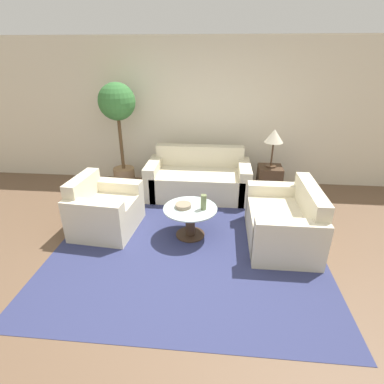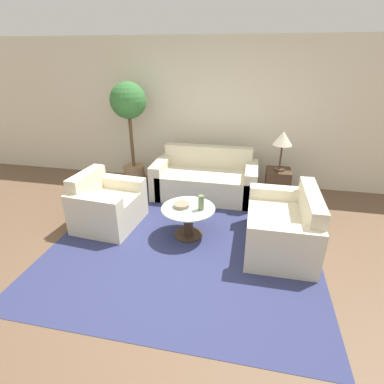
{
  "view_description": "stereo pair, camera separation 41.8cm",
  "coord_description": "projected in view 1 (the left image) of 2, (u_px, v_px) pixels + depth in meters",
  "views": [
    {
      "loc": [
        0.39,
        -2.83,
        2.32
      ],
      "look_at": [
        0.03,
        0.95,
        0.55
      ],
      "focal_mm": 28.0,
      "sensor_mm": 36.0,
      "label": 1
    },
    {
      "loc": [
        0.8,
        -2.77,
        2.32
      ],
      "look_at": [
        0.03,
        0.95,
        0.55
      ],
      "focal_mm": 28.0,
      "sensor_mm": 36.0,
      "label": 2
    }
  ],
  "objects": [
    {
      "name": "rug",
      "position": [
        190.0,
        235.0,
        4.19
      ],
      "size": [
        3.42,
        3.59,
        0.01
      ],
      "color": "navy",
      "rests_on": "ground_plane"
    },
    {
      "name": "side_table",
      "position": [
        269.0,
        182.0,
        5.21
      ],
      "size": [
        0.4,
        0.4,
        0.56
      ],
      "color": "#422D1E",
      "rests_on": "ground_plane"
    },
    {
      "name": "bowl",
      "position": [
        183.0,
        206.0,
        4.01
      ],
      "size": [
        0.21,
        0.21,
        0.05
      ],
      "color": "gray",
      "rests_on": "coffee_table"
    },
    {
      "name": "potted_plant",
      "position": [
        118.0,
        117.0,
        5.17
      ],
      "size": [
        0.63,
        0.63,
        1.88
      ],
      "color": "#93704C",
      "rests_on": "ground_plane"
    },
    {
      "name": "sofa_main",
      "position": [
        199.0,
        179.0,
        5.31
      ],
      "size": [
        1.77,
        0.87,
        0.82
      ],
      "color": "beige",
      "rests_on": "ground_plane"
    },
    {
      "name": "coffee_table",
      "position": [
        190.0,
        218.0,
        4.07
      ],
      "size": [
        0.73,
        0.73,
        0.43
      ],
      "color": "#422D1E",
      "rests_on": "ground_plane"
    },
    {
      "name": "vase",
      "position": [
        204.0,
        202.0,
        3.93
      ],
      "size": [
        0.08,
        0.08,
        0.21
      ],
      "color": "#6B7A4C",
      "rests_on": "coffee_table"
    },
    {
      "name": "wall_back",
      "position": [
        200.0,
        114.0,
        5.5
      ],
      "size": [
        10.0,
        0.06,
        2.6
      ],
      "color": "beige",
      "rests_on": "ground_plane"
    },
    {
      "name": "ground_plane",
      "position": [
        182.0,
        267.0,
        3.57
      ],
      "size": [
        14.0,
        14.0,
        0.0
      ],
      "primitive_type": "plane",
      "color": "brown"
    },
    {
      "name": "loveseat",
      "position": [
        286.0,
        223.0,
        3.95
      ],
      "size": [
        0.83,
        1.27,
        0.8
      ],
      "rotation": [
        0.0,
        0.0,
        -1.57
      ],
      "color": "beige",
      "rests_on": "ground_plane"
    },
    {
      "name": "table_lamp",
      "position": [
        274.0,
        137.0,
        4.87
      ],
      "size": [
        0.3,
        0.3,
        0.64
      ],
      "color": "#422D1E",
      "rests_on": "side_table"
    },
    {
      "name": "armchair",
      "position": [
        103.0,
        211.0,
        4.24
      ],
      "size": [
        0.88,
        0.98,
        0.79
      ],
      "rotation": [
        0.0,
        0.0,
        1.49
      ],
      "color": "beige",
      "rests_on": "ground_plane"
    }
  ]
}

